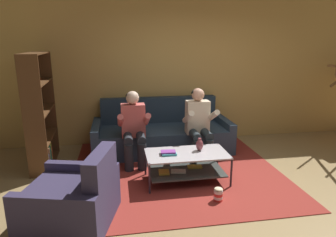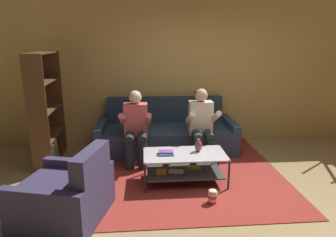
# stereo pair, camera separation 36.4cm
# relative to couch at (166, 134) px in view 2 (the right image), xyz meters

# --- Properties ---
(ground) EXTENTS (16.80, 16.80, 0.00)m
(ground) POSITION_rel_couch_xyz_m (0.63, -1.88, -0.29)
(ground) COLOR #9A7F53
(back_partition) EXTENTS (8.40, 0.12, 2.90)m
(back_partition) POSITION_rel_couch_xyz_m (0.63, 0.58, 1.16)
(back_partition) COLOR tan
(back_partition) RESTS_ON ground
(couch) EXTENTS (2.44, 1.00, 0.91)m
(couch) POSITION_rel_couch_xyz_m (0.00, 0.00, 0.00)
(couch) COLOR #293B4E
(couch) RESTS_ON ground
(person_seated_left) EXTENTS (0.50, 0.58, 1.18)m
(person_seated_left) POSITION_rel_couch_xyz_m (-0.53, -0.59, 0.35)
(person_seated_left) COLOR #22262B
(person_seated_left) RESTS_ON ground
(person_seated_right) EXTENTS (0.50, 0.58, 1.20)m
(person_seated_right) POSITION_rel_couch_xyz_m (0.53, -0.59, 0.36)
(person_seated_right) COLOR #242D31
(person_seated_right) RESTS_ON ground
(coffee_table) EXTENTS (1.14, 0.60, 0.43)m
(coffee_table) POSITION_rel_couch_xyz_m (0.15, -1.35, -0.01)
(coffee_table) COLOR #BAB5BA
(coffee_table) RESTS_ON ground
(area_rug) EXTENTS (3.11, 3.29, 0.01)m
(area_rug) POSITION_rel_couch_xyz_m (0.08, -0.80, -0.29)
(area_rug) COLOR maroon
(area_rug) RESTS_ON ground
(vase) EXTENTS (0.10, 0.10, 0.18)m
(vase) POSITION_rel_couch_xyz_m (0.36, -1.28, 0.22)
(vase) COLOR brown
(vase) RESTS_ON coffee_table
(book_stack) EXTENTS (0.22, 0.16, 0.05)m
(book_stack) POSITION_rel_couch_xyz_m (-0.10, -1.36, 0.16)
(book_stack) COLOR teal
(book_stack) RESTS_ON coffee_table
(bookshelf) EXTENTS (0.34, 1.12, 1.77)m
(bookshelf) POSITION_rel_couch_xyz_m (-2.00, -0.41, 0.44)
(bookshelf) COLOR #54341B
(bookshelf) RESTS_ON ground
(armchair) EXTENTS (1.08, 1.10, 0.84)m
(armchair) POSITION_rel_couch_xyz_m (-1.28, -2.13, -0.01)
(armchair) COLOR #37304E
(armchair) RESTS_ON ground
(popcorn_tub) EXTENTS (0.11, 0.11, 0.19)m
(popcorn_tub) POSITION_rel_couch_xyz_m (0.42, -1.96, -0.20)
(popcorn_tub) COLOR red
(popcorn_tub) RESTS_ON ground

